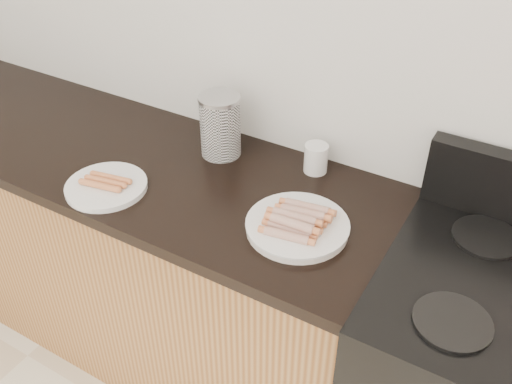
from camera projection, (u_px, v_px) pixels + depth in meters
The scene contains 11 objects.
wall_back at pixel (315, 37), 1.66m from camera, with size 4.00×0.04×2.60m, color silver.
cabinet_base at pixel (106, 242), 2.24m from camera, with size 2.20×0.59×0.86m, color olive.
counter_slab at pixel (86, 145), 1.97m from camera, with size 2.20×0.62×0.04m, color black.
burner_near_left at pixel (452, 322), 1.29m from camera, with size 0.18×0.18×0.01m, color black.
burner_far_left at pixel (486, 237), 1.53m from camera, with size 0.18×0.18×0.01m, color black.
main_plate at pixel (297, 227), 1.57m from camera, with size 0.28×0.28×0.02m, color white.
side_plate at pixel (106, 186), 1.73m from camera, with size 0.25×0.25×0.02m, color silver.
hotdog_pile at pixel (298, 218), 1.55m from camera, with size 0.12×0.18×0.05m.
plain_sausages at pixel (105, 181), 1.71m from camera, with size 0.13×0.09×0.02m.
canister at pixel (220, 126), 1.83m from camera, with size 0.13×0.13×0.21m.
mug at pixel (316, 158), 1.78m from camera, with size 0.07×0.07×0.09m, color white.
Camera 1 is at (0.66, 0.53, 1.92)m, focal length 40.00 mm.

